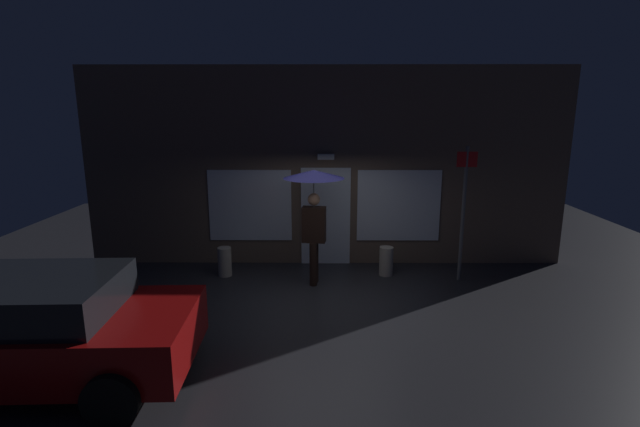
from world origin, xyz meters
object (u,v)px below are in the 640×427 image
person_with_umbrella (314,196)px  street_sign_post (464,207)px  sidewalk_bollard (386,261)px  sidewalk_bollard_2 (225,262)px  parked_car (22,329)px

person_with_umbrella → street_sign_post: 3.01m
sidewalk_bollard → sidewalk_bollard_2: bearing=-178.9°
person_with_umbrella → street_sign_post: size_ratio=0.84×
parked_car → sidewalk_bollard_2: 4.30m
street_sign_post → sidewalk_bollard: street_sign_post is taller
parked_car → sidewalk_bollard_2: size_ratio=7.01×
parked_car → person_with_umbrella: bearing=41.6°
street_sign_post → sidewalk_bollard_2: street_sign_post is taller
sidewalk_bollard → sidewalk_bollard_2: (-3.42, -0.07, 0.00)m
sidewalk_bollard → sidewalk_bollard_2: size_ratio=0.99×
parked_car → street_sign_post: bearing=27.1°
street_sign_post → sidewalk_bollard: bearing=169.1°
parked_car → sidewalk_bollard_2: (1.75, 3.91, -0.42)m
person_with_umbrella → sidewalk_bollard_2: bearing=-5.0°
person_with_umbrella → sidewalk_bollard_2: person_with_umbrella is taller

